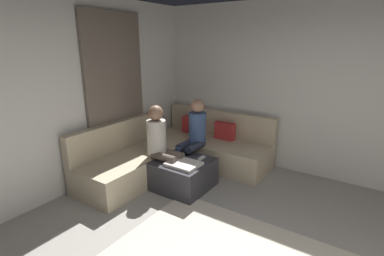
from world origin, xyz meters
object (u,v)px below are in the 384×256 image
object	(u,v)px
sectional_couch	(178,153)
ottoman	(183,174)
person_on_couch_side	(162,143)
coffee_mug	(178,151)
person_on_couch_back	(194,133)
game_remote	(202,158)

from	to	relation	value
sectional_couch	ottoman	size ratio (longest dim) A/B	3.36
ottoman	person_on_couch_side	size ratio (longest dim) A/B	0.63
coffee_mug	person_on_couch_side	bearing A→B (deg)	-108.96
coffee_mug	person_on_couch_back	bearing A→B (deg)	82.73
ottoman	coffee_mug	bearing A→B (deg)	140.71
game_remote	person_on_couch_back	distance (m)	0.53
coffee_mug	person_on_couch_back	xyz separation A→B (m)	(0.05, 0.37, 0.19)
sectional_couch	game_remote	world-z (taller)	sectional_couch
sectional_couch	coffee_mug	distance (m)	0.44
coffee_mug	person_on_couch_back	size ratio (longest dim) A/B	0.08
ottoman	person_on_couch_side	world-z (taller)	person_on_couch_side
ottoman	game_remote	distance (m)	0.36
sectional_couch	person_on_couch_back	world-z (taller)	person_on_couch_back
ottoman	sectional_couch	bearing A→B (deg)	132.77
person_on_couch_back	person_on_couch_side	bearing A→B (deg)	77.71
ottoman	person_on_couch_back	size ratio (longest dim) A/B	0.63
sectional_couch	person_on_couch_side	world-z (taller)	person_on_couch_side
coffee_mug	game_remote	world-z (taller)	coffee_mug
person_on_couch_side	coffee_mug	bearing A→B (deg)	161.04
person_on_couch_back	person_on_couch_side	size ratio (longest dim) A/B	1.00
sectional_couch	person_on_couch_back	distance (m)	0.48
sectional_couch	person_on_couch_side	distance (m)	0.71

